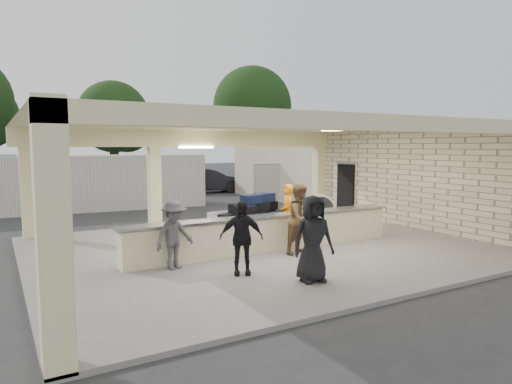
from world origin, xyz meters
TOP-DOWN VIEW (x-y plane):
  - ground at (0.00, 0.00)m, footprint 120.00×120.00m
  - pavilion at (0.21, 0.66)m, footprint 12.01×10.00m
  - baggage_counter at (0.00, -0.50)m, footprint 8.20×0.58m
  - luggage_cart at (0.13, 0.49)m, footprint 2.70×1.97m
  - drum_fan at (3.65, 1.91)m, footprint 1.04×0.74m
  - baggage_handler at (1.14, 0.30)m, footprint 0.50×0.69m
  - passenger_a at (0.55, -1.21)m, footprint 0.97×0.65m
  - passenger_b at (-1.74, -2.17)m, footprint 1.02×0.71m
  - passenger_c at (-2.86, -1.00)m, footprint 1.09×0.69m
  - passenger_d at (-0.69, -3.37)m, footprint 0.94×0.53m
  - car_white_a at (9.63, 13.13)m, footprint 5.15×2.89m
  - car_white_b at (12.50, 13.89)m, footprint 5.20×2.93m
  - car_dark at (5.26, 15.27)m, footprint 4.67×2.06m
  - container_white at (-3.12, 11.12)m, footprint 11.68×3.16m
  - fence at (11.00, 9.00)m, footprint 12.06×0.06m
  - tree_mid at (2.32, 26.16)m, footprint 6.00×5.60m
  - tree_right at (14.32, 25.16)m, footprint 7.20×7.00m
  - adjacent_building at (9.50, 10.00)m, footprint 6.00×8.00m

SIDE VIEW (x-z plane):
  - ground at x=0.00m, z-range 0.00..0.00m
  - baggage_counter at x=0.00m, z-range 0.10..1.08m
  - drum_fan at x=3.65m, z-range 0.14..1.25m
  - car_white_a at x=9.63m, z-range 0.00..1.40m
  - car_dark at x=5.26m, z-range 0.00..1.51m
  - car_white_b at x=12.50m, z-range 0.00..1.55m
  - luggage_cart at x=0.13m, z-range 0.15..1.59m
  - passenger_c at x=-2.86m, z-range 0.10..1.69m
  - passenger_b at x=-1.74m, z-range 0.10..1.75m
  - baggage_handler at x=1.14m, z-range 0.10..1.80m
  - passenger_d at x=-0.69m, z-range 0.10..1.92m
  - passenger_a at x=0.55m, z-range 0.10..1.94m
  - fence at x=11.00m, z-range 0.04..2.07m
  - container_white at x=-3.12m, z-range 0.00..2.50m
  - pavilion at x=0.21m, z-range -0.43..3.12m
  - adjacent_building at x=9.50m, z-range 0.00..3.20m
  - tree_mid at x=2.32m, z-range 0.96..8.96m
  - tree_right at x=14.32m, z-range 1.21..11.21m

